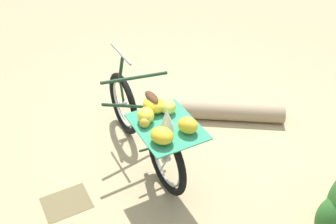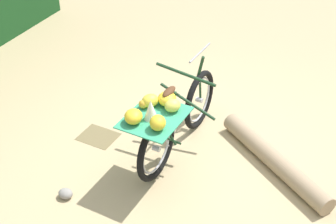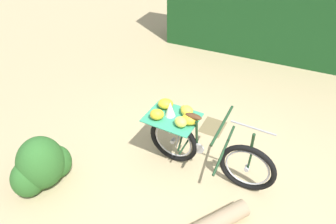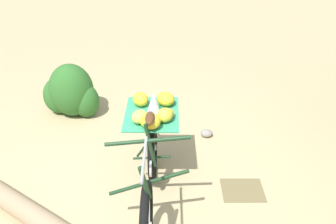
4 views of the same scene
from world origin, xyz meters
name	(u,v)px [view 2 (image 2 of 4)]	position (x,y,z in m)	size (l,w,h in m)	color
ground_plane	(196,151)	(0.00, 0.00, 0.00)	(60.00, 60.00, 0.00)	tan
bicycle	(173,119)	(0.21, 0.18, 0.51)	(0.71, 1.78, 1.03)	black
fallen_log	(274,159)	(-0.87, -0.15, 0.10)	(0.21, 0.21, 1.65)	#9E8466
path_stone	(66,194)	(0.87, 1.29, 0.05)	(0.15, 0.13, 0.10)	gray
leaf_litter_patch	(98,136)	(1.15, 0.30, 0.00)	(0.44, 0.36, 0.01)	olive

